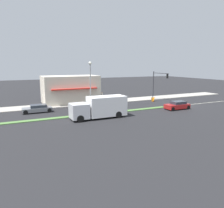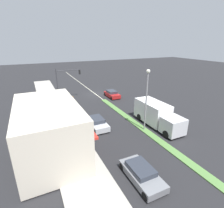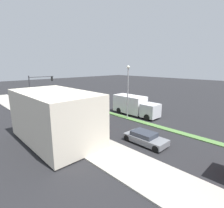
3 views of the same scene
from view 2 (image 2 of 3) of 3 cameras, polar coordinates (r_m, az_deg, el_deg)
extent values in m
plane|color=#232326|center=(21.40, 12.10, -9.54)|extent=(160.00, 160.00, 0.00)
cube|color=#A8A399|center=(17.63, -11.89, -16.33)|extent=(4.00, 73.00, 0.12)
cube|color=#568442|center=(16.62, 32.57, -22.13)|extent=(0.90, 46.00, 0.10)
cube|color=beige|center=(36.13, -5.26, 3.14)|extent=(0.16, 60.00, 0.01)
cube|color=beige|center=(17.47, -19.82, -7.85)|extent=(5.39, 9.96, 4.91)
cube|color=red|center=(17.74, -10.16, -5.22)|extent=(0.70, 7.97, 0.20)
cylinder|color=#333338|center=(32.92, -17.41, 5.91)|extent=(0.18, 0.18, 5.60)
cylinder|color=#333338|center=(32.82, -13.93, 10.66)|extent=(4.50, 0.12, 0.12)
cube|color=black|center=(33.33, -10.55, 10.25)|extent=(0.28, 0.24, 0.84)
sphere|color=red|center=(33.41, -10.64, 10.74)|extent=(0.18, 0.18, 0.18)
sphere|color=gold|center=(33.45, -10.61, 10.28)|extent=(0.18, 0.18, 0.18)
sphere|color=green|center=(33.50, -10.58, 9.82)|extent=(0.18, 0.18, 0.18)
cylinder|color=gray|center=(20.71, 11.05, 0.46)|extent=(0.16, 0.16, 7.00)
sphere|color=silver|center=(19.82, 11.75, 10.46)|extent=(0.44, 0.44, 0.44)
cylinder|color=#282D42|center=(23.87, -19.68, -5.70)|extent=(0.26, 0.26, 0.80)
cylinder|color=#B7B2A8|center=(23.58, -19.88, -4.13)|extent=(0.34, 0.34, 0.63)
sphere|color=tan|center=(23.42, -20.00, -3.18)|extent=(0.22, 0.22, 0.22)
cube|color=orange|center=(32.61, -12.96, 1.63)|extent=(0.45, 0.21, 0.84)
cube|color=orange|center=(32.31, -12.83, 1.47)|extent=(0.45, 0.21, 0.84)
cube|color=silver|center=(21.31, 19.27, -6.70)|extent=(2.28, 2.20, 1.90)
cube|color=white|center=(23.76, 12.98, -2.36)|extent=(2.40, 5.10, 2.60)
cylinder|color=black|center=(22.25, 21.42, -8.05)|extent=(0.28, 0.90, 0.90)
cylinder|color=black|center=(20.84, 17.24, -9.47)|extent=(0.28, 0.90, 0.90)
cylinder|color=black|center=(25.71, 12.99, -3.32)|extent=(0.28, 0.90, 0.90)
cylinder|color=black|center=(24.50, 8.99, -4.22)|extent=(0.28, 0.90, 0.90)
cube|color=#B7BABF|center=(22.22, -4.90, -6.48)|extent=(1.86, 4.05, 0.66)
cube|color=#2D333D|center=(22.15, -5.13, -5.00)|extent=(1.58, 2.22, 0.43)
cylinder|color=black|center=(21.27, -1.24, -8.22)|extent=(0.22, 0.68, 0.68)
cylinder|color=black|center=(20.73, -5.48, -9.11)|extent=(0.22, 0.68, 0.68)
cylinder|color=black|center=(23.89, -4.37, -4.97)|extent=(0.22, 0.68, 0.68)
cylinder|color=black|center=(23.41, -8.18, -5.66)|extent=(0.22, 0.68, 0.68)
cube|color=#AD1E1E|center=(34.03, 0.04, 3.05)|extent=(1.82, 3.94, 0.66)
cube|color=#2D333D|center=(34.05, -0.10, 4.04)|extent=(1.54, 2.17, 0.45)
cylinder|color=black|center=(33.11, 2.47, 2.20)|extent=(0.22, 0.63, 0.63)
cylinder|color=black|center=(32.42, -0.06, 1.83)|extent=(0.22, 0.63, 0.63)
cylinder|color=black|center=(35.77, 0.14, 3.58)|extent=(0.22, 0.63, 0.63)
cylinder|color=black|center=(35.13, -2.25, 3.26)|extent=(0.22, 0.63, 0.63)
cube|color=slate|center=(14.94, 9.70, -21.91)|extent=(1.87, 4.18, 0.57)
cube|color=#2D333D|center=(14.75, 9.33, -20.01)|extent=(1.59, 2.30, 0.42)
cylinder|color=black|center=(14.53, 16.76, -24.79)|extent=(0.22, 0.65, 0.65)
cylinder|color=black|center=(13.73, 10.88, -27.49)|extent=(0.22, 0.65, 0.65)
cylinder|color=black|center=(16.44, 8.73, -17.96)|extent=(0.22, 0.65, 0.65)
cylinder|color=black|center=(15.74, 3.36, -19.73)|extent=(0.22, 0.65, 0.65)
camera|label=1|loc=(40.88, 57.41, 6.22)|focal=35.00mm
camera|label=3|loc=(7.13, -107.89, -31.03)|focal=28.00mm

